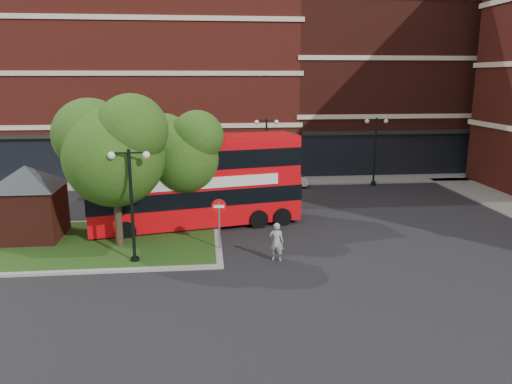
{
  "coord_description": "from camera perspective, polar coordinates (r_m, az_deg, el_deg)",
  "views": [
    {
      "loc": [
        -2.39,
        -20.54,
        7.95
      ],
      "look_at": [
        0.24,
        4.76,
        2.0
      ],
      "focal_mm": 35.0,
      "sensor_mm": 36.0,
      "label": 1
    }
  ],
  "objects": [
    {
      "name": "bus",
      "position": [
        26.54,
        -6.97,
        1.86
      ],
      "size": [
        11.43,
        4.85,
        4.26
      ],
      "rotation": [
        0.0,
        0.0,
        0.21
      ],
      "color": "red",
      "rests_on": "ground"
    },
    {
      "name": "lamp_island",
      "position": [
        21.59,
        -14.04,
        -0.96
      ],
      "size": [
        1.72,
        0.36,
        5.0
      ],
      "color": "black",
      "rests_on": "ground"
    },
    {
      "name": "car_silver",
      "position": [
        37.49,
        -12.07,
        1.59
      ],
      "size": [
        3.78,
        1.89,
        1.23
      ],
      "primitive_type": "imported",
      "rotation": [
        0.0,
        0.0,
        1.69
      ],
      "color": "#A4A5AB",
      "rests_on": "ground"
    },
    {
      "name": "pavement_far",
      "position": [
        37.95,
        -2.2,
        1.15
      ],
      "size": [
        44.0,
        3.0,
        0.12
      ],
      "primitive_type": "cube",
      "color": "slate",
      "rests_on": "ground"
    },
    {
      "name": "kiosk",
      "position": [
        26.61,
        -24.66,
        -0.28
      ],
      "size": [
        6.51,
        6.51,
        3.6
      ],
      "color": "#471911",
      "rests_on": "traffic_island"
    },
    {
      "name": "car_white",
      "position": [
        36.2,
        2.75,
        1.49
      ],
      "size": [
        3.91,
        1.47,
        1.27
      ],
      "primitive_type": "imported",
      "rotation": [
        0.0,
        0.0,
        1.6
      ],
      "color": "white",
      "rests_on": "ground"
    },
    {
      "name": "terrace_far_right",
      "position": [
        47.46,
        14.63,
        12.81
      ],
      "size": [
        18.0,
        12.0,
        16.0
      ],
      "primitive_type": "cube",
      "color": "#471911",
      "rests_on": "ground"
    },
    {
      "name": "terrace_far_left",
      "position": [
        44.9,
        -13.39,
        11.6
      ],
      "size": [
        26.0,
        12.0,
        14.0
      ],
      "primitive_type": "cube",
      "color": "maroon",
      "rests_on": "ground"
    },
    {
      "name": "no_entry_sign",
      "position": [
        22.9,
        -4.24,
        -2.54
      ],
      "size": [
        0.68,
        0.09,
        2.48
      ],
      "rotation": [
        0.0,
        0.0,
        -0.03
      ],
      "color": "slate",
      "rests_on": "ground"
    },
    {
      "name": "lamp_far_left",
      "position": [
        35.69,
        1.19,
        4.91
      ],
      "size": [
        1.72,
        0.36,
        5.0
      ],
      "color": "black",
      "rests_on": "ground"
    },
    {
      "name": "lamp_far_right",
      "position": [
        37.52,
        13.46,
        4.96
      ],
      "size": [
        1.72,
        0.36,
        5.0
      ],
      "color": "black",
      "rests_on": "ground"
    },
    {
      "name": "tree_island_west",
      "position": [
        23.71,
        -16.16,
        5.0
      ],
      "size": [
        5.4,
        4.71,
        7.21
      ],
      "color": "#2D2116",
      "rests_on": "ground"
    },
    {
      "name": "woman",
      "position": [
        21.9,
        2.35,
        -5.7
      ],
      "size": [
        0.73,
        0.59,
        1.74
      ],
      "primitive_type": "imported",
      "rotation": [
        0.0,
        0.0,
        2.84
      ],
      "color": "gray",
      "rests_on": "ground"
    },
    {
      "name": "traffic_island",
      "position": [
        25.45,
        -18.45,
        -5.58
      ],
      "size": [
        12.6,
        7.6,
        0.15
      ],
      "color": "gray",
      "rests_on": "ground"
    },
    {
      "name": "tree_island_east",
      "position": [
        25.9,
        -8.54,
        4.79
      ],
      "size": [
        4.46,
        3.9,
        6.29
      ],
      "color": "#2D2116",
      "rests_on": "ground"
    },
    {
      "name": "ground",
      "position": [
        22.16,
        0.66,
        -7.86
      ],
      "size": [
        120.0,
        120.0,
        0.0
      ],
      "primitive_type": "plane",
      "color": "black",
      "rests_on": "ground"
    }
  ]
}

